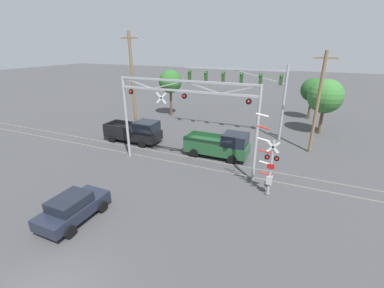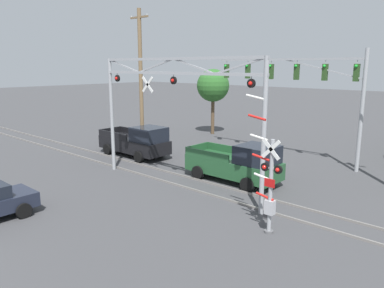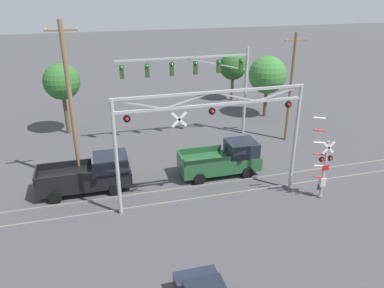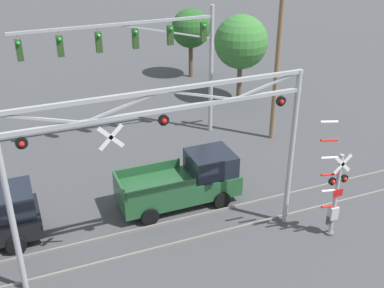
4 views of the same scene
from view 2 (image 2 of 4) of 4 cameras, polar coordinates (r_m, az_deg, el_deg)
rail_track_near at (r=20.19m, az=-2.10°, el=-6.30°), size 80.00×0.08×0.10m
rail_track_far at (r=21.20m, az=0.61°, el=-5.40°), size 80.00×0.08×0.10m
crossing_gantry at (r=19.06m, az=-2.84°, el=7.14°), size 10.82×0.26×6.75m
crossing_signal_mast at (r=14.54m, az=11.61°, el=-6.27°), size 1.66×0.35×5.29m
traffic_signal_span at (r=25.38m, az=17.63°, el=8.93°), size 10.62×0.39×7.34m
pickup_truck_lead at (r=20.73m, az=7.03°, el=-2.98°), size 5.40×2.31×2.25m
pickup_truck_following at (r=26.67m, az=-8.36°, el=0.33°), size 5.65×2.31×2.25m
utility_pole_left at (r=27.35m, az=-7.79°, el=9.50°), size 1.80×0.28×10.22m
background_tree_far_left_verge at (r=34.94m, az=3.23°, el=8.84°), size 3.00×3.00×6.03m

